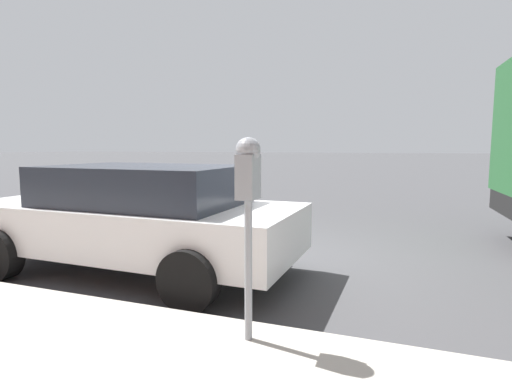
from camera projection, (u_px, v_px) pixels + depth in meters
The scene contains 3 objects.
ground_plane at pixel (249, 260), 5.84m from camera, with size 220.00×220.00×0.00m, color #424244.
parking_meter at pixel (248, 187), 3.02m from camera, with size 0.21×0.19×1.58m.
car_white at pixel (137, 216), 5.23m from camera, with size 2.09×4.40×1.41m.
Camera 1 is at (-5.32, -2.01, 1.64)m, focal length 28.00 mm.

